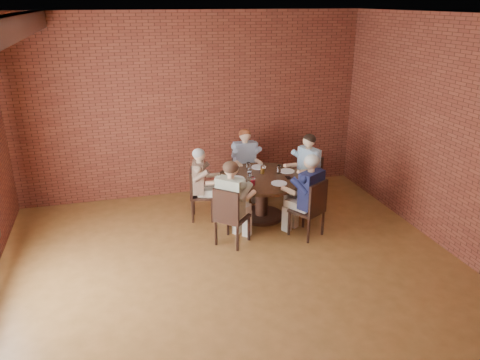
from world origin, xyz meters
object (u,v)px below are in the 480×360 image
object	(u,v)px
diner_c	(202,185)
smartphone	(288,177)
chair_e	(312,207)
diner_e	(307,196)
diner_a	(306,171)
diner_d	(232,203)
chair_b	(244,170)
chair_d	(230,215)
chair_a	(309,178)
chair_c	(198,192)
diner_b	(245,164)
dining_table	(262,189)

from	to	relation	value
diner_c	smartphone	distance (m)	1.47
chair_e	diner_e	world-z (taller)	diner_e
diner_a	diner_d	world-z (taller)	diner_d
diner_a	chair_b	world-z (taller)	diner_a
chair_d	chair_e	bearing A→B (deg)	-139.88
chair_a	chair_c	xyz separation A→B (m)	(-2.07, -0.06, -0.02)
diner_e	chair_a	bearing A→B (deg)	-145.43
smartphone	diner_d	bearing A→B (deg)	-148.38
chair_e	smartphone	world-z (taller)	chair_e
chair_c	diner_b	bearing A→B (deg)	-43.21
diner_b	chair_d	xyz separation A→B (m)	(-0.76, -1.77, -0.15)
chair_e	diner_b	bearing A→B (deg)	-104.02
diner_b	smartphone	size ratio (longest dim) A/B	8.72
chair_a	diner_b	world-z (taller)	diner_b
chair_d	smartphone	size ratio (longest dim) A/B	6.22
chair_b	chair_d	distance (m)	2.00
smartphone	chair_e	bearing A→B (deg)	-77.79
diner_d	smartphone	size ratio (longest dim) A/B	8.88
diner_d	diner_a	bearing A→B (deg)	-104.17
chair_e	dining_table	bearing A→B (deg)	-90.00
dining_table	chair_d	size ratio (longest dim) A/B	1.60
diner_d	diner_e	world-z (taller)	diner_e
diner_a	diner_c	distance (m)	1.92
dining_table	chair_a	distance (m)	1.05
chair_e	diner_e	xyz separation A→B (m)	(-0.05, 0.08, 0.17)
diner_c	chair_e	world-z (taller)	diner_c
diner_d	diner_e	size ratio (longest dim) A/B	0.99
chair_a	diner_e	bearing A→B (deg)	-41.83
diner_c	diner_e	bearing A→B (deg)	-112.48
chair_a	chair_d	world-z (taller)	chair_d
diner_d	diner_e	bearing A→B (deg)	-139.53
chair_a	chair_b	world-z (taller)	chair_a
chair_d	diner_d	bearing A→B (deg)	-90.00
dining_table	chair_a	world-z (taller)	chair_a
diner_c	chair_e	distance (m)	1.90
diner_a	chair_d	size ratio (longest dim) A/B	1.42
chair_a	diner_c	distance (m)	2.01
dining_table	diner_b	xyz separation A→B (m)	(-0.02, 0.95, 0.14)
chair_a	chair_e	bearing A→B (deg)	-38.54
chair_c	chair_e	bearing A→B (deg)	-112.71
diner_a	diner_c	xyz separation A→B (m)	(-1.92, -0.05, -0.04)
chair_a	smartphone	world-z (taller)	chair_a
dining_table	chair_d	xyz separation A→B (m)	(-0.78, -0.82, -0.02)
chair_a	diner_b	xyz separation A→B (m)	(-1.02, 0.65, 0.15)
chair_c	diner_c	xyz separation A→B (m)	(0.07, -0.02, 0.14)
dining_table	diner_a	bearing A→B (deg)	16.83
chair_a	smartphone	bearing A→B (deg)	-69.14
chair_e	chair_b	bearing A→B (deg)	-104.66
diner_a	chair_b	distance (m)	1.22
diner_b	diner_e	world-z (taller)	diner_e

